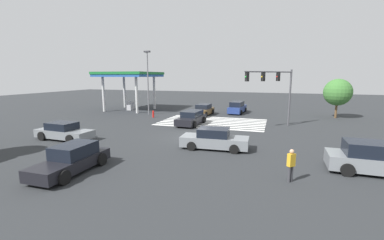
% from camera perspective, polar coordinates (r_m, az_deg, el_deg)
% --- Properties ---
extents(ground_plane, '(123.82, 123.82, 0.00)m').
position_cam_1_polar(ground_plane, '(21.85, -0.00, -3.74)').
color(ground_plane, '#2B2D30').
extents(crosswalk_markings, '(11.51, 7.25, 0.01)m').
position_cam_1_polar(crosswalk_markings, '(28.78, 4.55, -0.46)').
color(crosswalk_markings, silver).
rests_on(crosswalk_markings, ground_plane).
extents(traffic_signal_mast, '(4.31, 4.31, 5.74)m').
position_cam_1_polar(traffic_signal_mast, '(26.67, 17.95, 7.52)').
color(traffic_signal_mast, '#47474C').
rests_on(traffic_signal_mast, ground_plane).
extents(car_0, '(2.20, 4.97, 1.63)m').
position_cam_1_polar(car_0, '(36.12, 10.02, 2.73)').
color(car_0, navy).
rests_on(car_0, ground_plane).
extents(car_1, '(4.87, 2.21, 1.41)m').
position_cam_1_polar(car_1, '(23.21, -26.57, -2.32)').
color(car_1, gray).
rests_on(car_1, ground_plane).
extents(car_2, '(2.20, 4.88, 1.44)m').
position_cam_1_polar(car_2, '(33.69, 2.48, 2.20)').
color(car_2, brown).
rests_on(car_2, ground_plane).
extents(car_3, '(2.27, 4.87, 1.45)m').
position_cam_1_polar(car_3, '(27.18, -0.12, 0.46)').
color(car_3, black).
rests_on(car_3, ground_plane).
extents(car_4, '(2.00, 4.57, 1.49)m').
position_cam_1_polar(car_4, '(15.33, -25.12, -7.91)').
color(car_4, black).
rests_on(car_4, ground_plane).
extents(car_5, '(4.81, 2.18, 1.47)m').
position_cam_1_polar(car_5, '(18.27, 4.97, -4.30)').
color(car_5, gray).
rests_on(car_5, ground_plane).
extents(car_6, '(4.58, 2.29, 1.67)m').
position_cam_1_polar(car_6, '(16.74, 35.23, -7.05)').
color(car_6, gray).
rests_on(car_6, ground_plane).
extents(gas_station_canopy, '(7.85, 7.85, 5.68)m').
position_cam_1_polar(gas_station_canopy, '(39.71, -13.77, 9.45)').
color(gas_station_canopy, '#23519E').
rests_on(gas_station_canopy, ground_plane).
extents(pedestrian, '(0.41, 0.41, 1.64)m').
position_cam_1_polar(pedestrian, '(13.44, 21.14, -9.08)').
color(pedestrian, '#38383D').
rests_on(pedestrian, ground_plane).
extents(street_light_pole_a, '(0.80, 0.36, 8.28)m').
position_cam_1_polar(street_light_pole_a, '(34.51, -9.81, 9.37)').
color(street_light_pole_a, slate).
rests_on(street_light_pole_a, ground_plane).
extents(tree_corner_a, '(3.23, 3.23, 4.77)m').
position_cam_1_polar(tree_corner_a, '(35.82, 29.65, 5.37)').
color(tree_corner_a, brown).
rests_on(tree_corner_a, ground_plane).
extents(fire_hydrant, '(0.22, 0.22, 0.86)m').
position_cam_1_polar(fire_hydrant, '(32.22, -8.61, 1.32)').
color(fire_hydrant, red).
rests_on(fire_hydrant, ground_plane).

